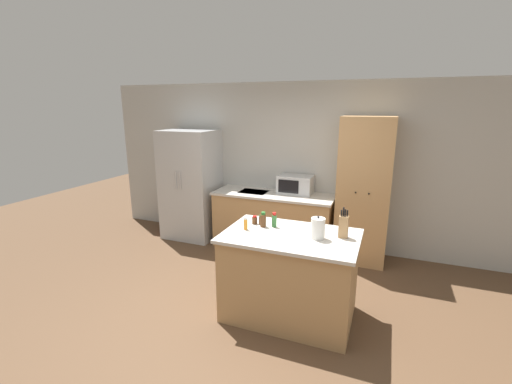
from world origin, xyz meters
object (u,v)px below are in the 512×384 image
knife_block (344,226)px  spice_bottle_green_herb (274,220)px  spice_bottle_tall_dark (246,224)px  spice_bottle_pale_salt (263,220)px  pantry_cabinet (364,191)px  kettle (318,228)px  spice_bottle_amber_oil (255,220)px  spice_bottle_short_red (261,220)px  fire_extinguisher (164,221)px  microwave (295,185)px  refrigerator (191,185)px

knife_block → spice_bottle_green_herb: size_ratio=1.91×
spice_bottle_tall_dark → spice_bottle_pale_salt: size_ratio=0.82×
pantry_cabinet → spice_bottle_pale_salt: size_ratio=12.42×
spice_bottle_tall_dark → spice_bottle_pale_salt: bearing=47.1°
kettle → spice_bottle_amber_oil: bearing=167.0°
spice_bottle_short_red → fire_extinguisher: size_ratio=0.26×
spice_bottle_amber_oil → spice_bottle_green_herb: size_ratio=0.58×
kettle → knife_block: bearing=27.1°
microwave → spice_bottle_short_red: microwave is taller
pantry_cabinet → spice_bottle_pale_salt: 1.88m
spice_bottle_green_herb → spice_bottle_pale_salt: size_ratio=0.98×
microwave → spice_bottle_pale_salt: 1.73m
spice_bottle_tall_dark → spice_bottle_amber_oil: 0.21m
knife_block → spice_bottle_amber_oil: (-0.98, 0.05, -0.08)m
microwave → kettle: bearing=-68.4°
microwave → refrigerator: bearing=-174.7°
spice_bottle_amber_oil → spice_bottle_tall_dark: bearing=-96.2°
fire_extinguisher → microwave: bearing=3.6°
knife_block → spice_bottle_tall_dark: bearing=-171.3°
spice_bottle_tall_dark → spice_bottle_pale_salt: 0.21m
spice_bottle_short_red → fire_extinguisher: spice_bottle_short_red is taller
pantry_cabinet → spice_bottle_amber_oil: size_ratio=22.05×
refrigerator → kettle: 3.04m
spice_bottle_tall_dark → spice_bottle_short_red: bearing=65.4°
spice_bottle_green_herb → fire_extinguisher: 3.17m
spice_bottle_green_herb → fire_extinguisher: bearing=149.8°
knife_block → spice_bottle_tall_dark: 1.02m
spice_bottle_amber_oil → spice_bottle_green_herb: bearing=-3.2°
pantry_cabinet → knife_block: pantry_cabinet is taller
fire_extinguisher → spice_bottle_short_red: bearing=-31.5°
kettle → fire_extinguisher: bearing=151.8°
pantry_cabinet → fire_extinguisher: (-3.46, -0.06, -0.86)m
refrigerator → pantry_cabinet: size_ratio=0.88×
microwave → spice_bottle_tall_dark: size_ratio=3.83×
spice_bottle_pale_salt → kettle: (0.63, -0.12, 0.03)m
spice_bottle_tall_dark → spice_bottle_short_red: 0.23m
refrigerator → microwave: size_ratio=3.48×
pantry_cabinet → spice_bottle_short_red: (-0.98, -1.57, -0.06)m
refrigerator → kettle: bearing=-33.6°
refrigerator → spice_bottle_amber_oil: (1.78, -1.51, 0.06)m
spice_bottle_tall_dark → fire_extinguisher: (-2.39, 1.73, -0.82)m
refrigerator → fire_extinguisher: refrigerator is taller
fire_extinguisher → refrigerator: bearing=-1.2°
microwave → spice_bottle_short_red: bearing=-88.1°
pantry_cabinet → spice_bottle_short_red: size_ratio=18.67×
kettle → spice_bottle_short_red: bearing=165.3°
spice_bottle_pale_salt → fire_extinguisher: size_ratio=0.40×
kettle → fire_extinguisher: 3.69m
microwave → fire_extinguisher: 2.58m
kettle → refrigerator: bearing=146.4°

